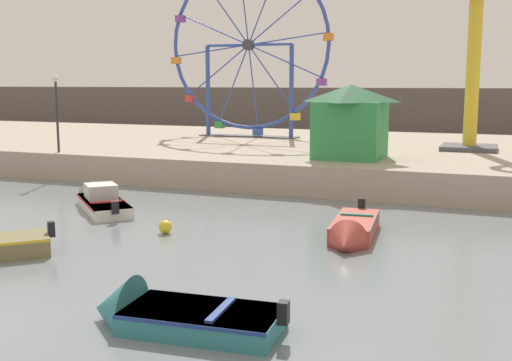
# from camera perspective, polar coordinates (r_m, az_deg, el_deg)

# --- Properties ---
(quay_promenade) EXTENTS (110.00, 20.44, 1.35)m
(quay_promenade) POSITION_cam_1_polar(r_m,az_deg,el_deg) (37.47, 4.94, 2.37)
(quay_promenade) COLOR tan
(quay_promenade) RESTS_ON ground_plane
(distant_town_skyline) EXTENTS (140.00, 3.00, 4.40)m
(distant_town_skyline) POSITION_cam_1_polar(r_m,az_deg,el_deg) (55.07, 10.42, 5.91)
(distant_town_skyline) COLOR #564C47
(distant_town_skyline) RESTS_ON ground_plane
(motorboat_faded_red) EXTENTS (1.65, 4.60, 1.20)m
(motorboat_faded_red) POSITION_cam_1_polar(r_m,az_deg,el_deg) (19.99, 8.65, -4.51)
(motorboat_faded_red) COLOR #B24238
(motorboat_faded_red) RESTS_ON ground_plane
(motorboat_white_red_stripe) EXTENTS (4.64, 4.60, 1.42)m
(motorboat_white_red_stripe) POSITION_cam_1_polar(r_m,az_deg,el_deg) (25.85, -13.92, -1.65)
(motorboat_white_red_stripe) COLOR silver
(motorboat_white_red_stripe) RESTS_ON ground_plane
(motorboat_teal_painted) EXTENTS (4.18, 1.87, 1.52)m
(motorboat_teal_painted) POSITION_cam_1_polar(r_m,az_deg,el_deg) (13.16, -8.22, -11.87)
(motorboat_teal_painted) COLOR teal
(motorboat_teal_painted) RESTS_ON ground_plane
(ferris_wheel_blue_frame) EXTENTS (11.02, 1.20, 11.26)m
(ferris_wheel_blue_frame) POSITION_cam_1_polar(r_m,az_deg,el_deg) (41.23, -0.68, 11.80)
(ferris_wheel_blue_frame) COLOR #334CA8
(ferris_wheel_blue_frame) RESTS_ON quay_promenade
(drop_tower_yellow_tower) EXTENTS (2.80, 2.80, 13.12)m
(drop_tower_yellow_tower) POSITION_cam_1_polar(r_m,az_deg,el_deg) (35.10, 19.10, 12.64)
(drop_tower_yellow_tower) COLOR gold
(drop_tower_yellow_tower) RESTS_ON quay_promenade
(carnival_booth_green_kiosk) EXTENTS (3.35, 3.29, 3.42)m
(carnival_booth_green_kiosk) POSITION_cam_1_polar(r_m,az_deg,el_deg) (29.91, 8.50, 5.39)
(carnival_booth_green_kiosk) COLOR #33934C
(carnival_booth_green_kiosk) RESTS_ON quay_promenade
(promenade_lamp_near) EXTENTS (0.32, 0.32, 3.85)m
(promenade_lamp_near) POSITION_cam_1_polar(r_m,az_deg,el_deg) (33.54, -17.50, 6.72)
(promenade_lamp_near) COLOR #2D2D33
(promenade_lamp_near) RESTS_ON quay_promenade
(mooring_buoy_orange) EXTENTS (0.44, 0.44, 0.44)m
(mooring_buoy_orange) POSITION_cam_1_polar(r_m,az_deg,el_deg) (20.85, -8.15, -4.15)
(mooring_buoy_orange) COLOR yellow
(mooring_buoy_orange) RESTS_ON ground_plane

